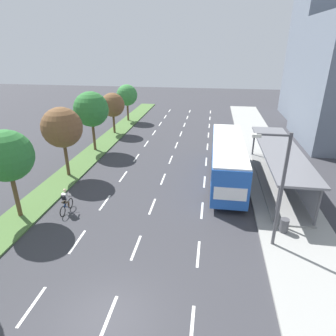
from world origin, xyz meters
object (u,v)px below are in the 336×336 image
object	(u,v)px
median_tree_third	(62,128)
trash_bin	(284,225)
bus	(228,157)
median_tree_farthest	(127,95)
median_tree_fifth	(113,105)
median_tree_fourth	(91,109)
median_tree_second	(7,156)
cyclist	(66,202)
bus_shelter	(282,163)
streetlight	(279,184)

from	to	relation	value
median_tree_third	trash_bin	bearing A→B (deg)	-19.41
bus	median_tree_farthest	bearing A→B (deg)	126.64
median_tree_fifth	median_tree_farthest	bearing A→B (deg)	90.57
median_tree_third	bus	bearing A→B (deg)	5.16
median_tree_fourth	trash_bin	xyz separation A→B (m)	(16.87, -12.43, -3.87)
median_tree_second	median_tree_fourth	size ratio (longest dim) A/B	0.95
cyclist	median_tree_fourth	distance (m)	12.98
trash_bin	median_tree_farthest	bearing A→B (deg)	123.54
trash_bin	cyclist	bearing A→B (deg)	178.78
bus_shelter	cyclist	bearing A→B (deg)	-156.24
bus	median_tree_fourth	world-z (taller)	median_tree_fourth
median_tree_third	median_tree_farthest	distance (m)	19.70
median_tree_third	median_tree_fourth	xyz separation A→B (m)	(-0.21, 6.57, 0.14)
median_tree_second	median_tree_third	world-z (taller)	median_tree_third
median_tree_fourth	trash_bin	distance (m)	21.31
median_tree_fifth	streetlight	size ratio (longest dim) A/B	0.77
bus	bus_shelter	bearing A→B (deg)	-1.64
median_tree_third	median_tree_farthest	size ratio (longest dim) A/B	1.13
median_tree_second	median_tree_fourth	xyz separation A→B (m)	(-0.04, 13.13, 0.15)
streetlight	trash_bin	world-z (taller)	streetlight
median_tree_farthest	median_tree_third	bearing A→B (deg)	-89.15
median_tree_second	median_tree_fourth	bearing A→B (deg)	90.17
median_tree_fourth	median_tree_fifth	size ratio (longest dim) A/B	1.22
median_tree_farthest	median_tree_second	bearing A→B (deg)	-89.74
cyclist	median_tree_third	bearing A→B (deg)	115.09
median_tree_fifth	trash_bin	xyz separation A→B (m)	(16.88, -19.00, -3.06)
median_tree_farthest	trash_bin	distance (m)	30.83
bus	median_tree_fifth	bearing A→B (deg)	138.94
bus_shelter	median_tree_fourth	world-z (taller)	median_tree_fourth
cyclist	median_tree_farthest	world-z (taller)	median_tree_farthest
median_tree_farthest	bus_shelter	bearing A→B (deg)	-45.91
cyclist	streetlight	bearing A→B (deg)	-7.07
median_tree_fifth	streetlight	distance (m)	25.76
bus	streetlight	distance (m)	8.86
median_tree_fifth	trash_bin	bearing A→B (deg)	-48.38
trash_bin	bus_shelter	bearing A→B (deg)	81.17
median_tree_fifth	streetlight	xyz separation A→B (m)	(15.85, -20.31, 0.26)
bus	cyclist	distance (m)	12.85
bus	median_tree_fifth	size ratio (longest dim) A/B	2.26
cyclist	bus	bearing A→B (deg)	32.01
median_tree_fifth	trash_bin	world-z (taller)	median_tree_fifth
bus_shelter	cyclist	size ratio (longest dim) A/B	7.25
bus_shelter	bus	distance (m)	4.29
bus	streetlight	xyz separation A→B (m)	(2.17, -8.39, 1.82)
median_tree_fifth	streetlight	bearing A→B (deg)	-52.04
median_tree_second	median_tree_farthest	bearing A→B (deg)	90.26
median_tree_fourth	streetlight	world-z (taller)	streetlight
median_tree_fourth	trash_bin	bearing A→B (deg)	-36.39
median_tree_farthest	cyclist	bearing A→B (deg)	-83.45
bus	median_tree_farthest	size ratio (longest dim) A/B	2.18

